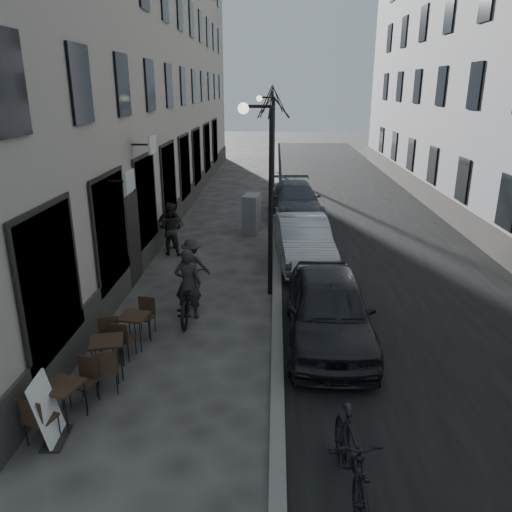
# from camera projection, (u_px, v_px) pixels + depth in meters

# --- Properties ---
(ground) EXTENTS (120.00, 120.00, 0.00)m
(ground) POSITION_uv_depth(u_px,v_px,m) (265.00, 436.00, 8.19)
(ground) COLOR #373532
(ground) RESTS_ON ground
(road) EXTENTS (7.30, 60.00, 0.00)m
(road) POSITION_uv_depth(u_px,v_px,m) (355.00, 211.00, 23.19)
(road) COLOR black
(road) RESTS_ON ground
(kerb) EXTENTS (0.25, 60.00, 0.12)m
(kerb) POSITION_uv_depth(u_px,v_px,m) (277.00, 209.00, 23.31)
(kerb) COLOR slate
(kerb) RESTS_ON ground
(building_left) EXTENTS (4.00, 35.00, 16.00)m
(building_left) POSITION_uv_depth(u_px,v_px,m) (135.00, 25.00, 21.47)
(building_left) COLOR #ADA191
(building_left) RESTS_ON ground
(building_right) EXTENTS (4.00, 35.00, 16.00)m
(building_right) POSITION_uv_depth(u_px,v_px,m) (501.00, 23.00, 20.89)
(building_right) COLOR gray
(building_right) RESTS_ON ground
(streetlamp_near) EXTENTS (0.90, 0.28, 5.09)m
(streetlamp_near) POSITION_uv_depth(u_px,v_px,m) (264.00, 181.00, 12.86)
(streetlamp_near) COLOR black
(streetlamp_near) RESTS_ON ground
(streetlamp_far) EXTENTS (0.90, 0.28, 5.09)m
(streetlamp_far) POSITION_uv_depth(u_px,v_px,m) (270.00, 137.00, 24.22)
(streetlamp_far) COLOR black
(streetlamp_far) RESTS_ON ground
(tree_near) EXTENTS (2.40, 2.40, 5.70)m
(tree_near) POSITION_uv_depth(u_px,v_px,m) (272.00, 103.00, 26.58)
(tree_near) COLOR black
(tree_near) RESTS_ON ground
(tree_far) EXTENTS (2.40, 2.40, 5.70)m
(tree_far) POSITION_uv_depth(u_px,v_px,m) (273.00, 100.00, 32.26)
(tree_far) COLOR black
(tree_far) RESTS_ON ground
(bistro_set_a) EXTENTS (0.80, 1.52, 0.87)m
(bistro_set_a) POSITION_uv_depth(u_px,v_px,m) (63.00, 399.00, 8.41)
(bistro_set_a) COLOR black
(bistro_set_a) RESTS_ON ground
(bistro_set_b) EXTENTS (0.82, 1.61, 0.92)m
(bistro_set_b) POSITION_uv_depth(u_px,v_px,m) (108.00, 354.00, 9.80)
(bistro_set_b) COLOR black
(bistro_set_b) RESTS_ON ground
(bistro_set_c) EXTENTS (0.69, 1.51, 0.86)m
(bistro_set_c) POSITION_uv_depth(u_px,v_px,m) (134.00, 327.00, 10.95)
(bistro_set_c) COLOR black
(bistro_set_c) RESTS_ON ground
(sign_board) EXTENTS (0.43, 0.68, 1.14)m
(sign_board) POSITION_uv_depth(u_px,v_px,m) (49.00, 416.00, 7.97)
(sign_board) COLOR black
(sign_board) RESTS_ON ground
(utility_cabinet) EXTENTS (0.71, 1.10, 1.53)m
(utility_cabinet) POSITION_uv_depth(u_px,v_px,m) (252.00, 214.00, 19.41)
(utility_cabinet) COLOR slate
(utility_cabinet) RESTS_ON ground
(bicycle) EXTENTS (0.73, 2.08, 1.09)m
(bicycle) POSITION_uv_depth(u_px,v_px,m) (189.00, 297.00, 12.27)
(bicycle) COLOR black
(bicycle) RESTS_ON ground
(cyclist_rider) EXTENTS (0.65, 0.43, 1.79)m
(cyclist_rider) POSITION_uv_depth(u_px,v_px,m) (188.00, 284.00, 12.16)
(cyclist_rider) COLOR #282523
(cyclist_rider) RESTS_ON ground
(pedestrian_near) EXTENTS (0.99, 0.84, 1.80)m
(pedestrian_near) POSITION_uv_depth(u_px,v_px,m) (171.00, 229.00, 16.89)
(pedestrian_near) COLOR #272522
(pedestrian_near) RESTS_ON ground
(pedestrian_mid) EXTENTS (0.99, 0.58, 1.51)m
(pedestrian_mid) POSITION_uv_depth(u_px,v_px,m) (192.00, 265.00, 13.84)
(pedestrian_mid) COLOR #292624
(pedestrian_mid) RESTS_ON ground
(pedestrian_far) EXTENTS (1.05, 0.74, 1.65)m
(pedestrian_far) POSITION_uv_depth(u_px,v_px,m) (170.00, 225.00, 17.58)
(pedestrian_far) COLOR black
(pedestrian_far) RESTS_ON ground
(car_near) EXTENTS (1.94, 4.66, 1.58)m
(car_near) POSITION_uv_depth(u_px,v_px,m) (329.00, 309.00, 11.06)
(car_near) COLOR black
(car_near) RESTS_ON ground
(car_mid) EXTENTS (1.97, 4.66, 1.50)m
(car_mid) POSITION_uv_depth(u_px,v_px,m) (303.00, 241.00, 16.09)
(car_mid) COLOR #919498
(car_mid) RESTS_ON ground
(car_far) EXTENTS (2.44, 5.25, 1.48)m
(car_far) POSITION_uv_depth(u_px,v_px,m) (295.00, 200.00, 21.94)
(car_far) COLOR #3F424A
(car_far) RESTS_ON ground
(moped) EXTENTS (0.72, 2.03, 1.20)m
(moped) POSITION_uv_depth(u_px,v_px,m) (351.00, 458.00, 6.87)
(moped) COLOR black
(moped) RESTS_ON ground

